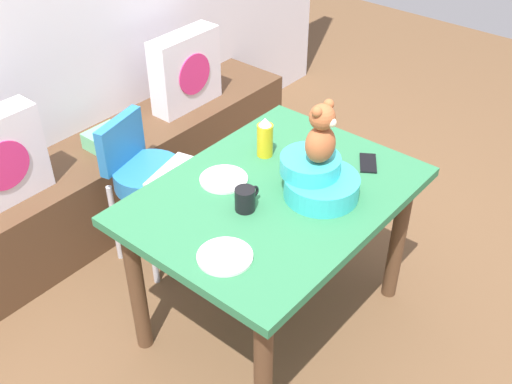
{
  "coord_description": "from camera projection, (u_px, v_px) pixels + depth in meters",
  "views": [
    {
      "loc": [
        -1.58,
        -1.22,
        2.22
      ],
      "look_at": [
        0.0,
        0.1,
        0.69
      ],
      "focal_mm": 43.13,
      "sensor_mm": 36.0,
      "label": 1
    }
  ],
  "objects": [
    {
      "name": "ground_plane",
      "position": [
        272.0,
        316.0,
        2.92
      ],
      "size": [
        8.0,
        8.0,
        0.0
      ],
      "primitive_type": "plane",
      "color": "brown"
    },
    {
      "name": "window_bench",
      "position": [
        105.0,
        184.0,
        3.39
      ],
      "size": [
        2.6,
        0.44,
        0.46
      ],
      "primitive_type": "cube",
      "color": "brown",
      "rests_on": "ground_plane"
    },
    {
      "name": "pillow_floral_right",
      "position": [
        186.0,
        71.0,
        3.51
      ],
      "size": [
        0.44,
        0.15,
        0.44
      ],
      "color": "silver",
      "rests_on": "window_bench"
    },
    {
      "name": "book_stack",
      "position": [
        105.0,
        138.0,
        3.26
      ],
      "size": [
        0.2,
        0.14,
        0.09
      ],
      "primitive_type": "cube",
      "color": "#68C387",
      "rests_on": "window_bench"
    },
    {
      "name": "dining_table",
      "position": [
        274.0,
        214.0,
        2.55
      ],
      "size": [
        1.16,
        0.87,
        0.74
      ],
      "color": "#2D7247",
      "rests_on": "ground_plane"
    },
    {
      "name": "highchair",
      "position": [
        146.0,
        174.0,
        2.96
      ],
      "size": [
        0.4,
        0.5,
        0.79
      ],
      "color": "#2672B2",
      "rests_on": "ground_plane"
    },
    {
      "name": "infant_seat_teal",
      "position": [
        318.0,
        179.0,
        2.42
      ],
      "size": [
        0.3,
        0.33,
        0.16
      ],
      "color": "#35BBC0",
      "rests_on": "dining_table"
    },
    {
      "name": "teddy_bear",
      "position": [
        321.0,
        135.0,
        2.3
      ],
      "size": [
        0.13,
        0.12,
        0.25
      ],
      "color": "#AB5A32",
      "rests_on": "infant_seat_teal"
    },
    {
      "name": "ketchup_bottle",
      "position": [
        265.0,
        138.0,
        2.64
      ],
      "size": [
        0.07,
        0.07,
        0.18
      ],
      "color": "gold",
      "rests_on": "dining_table"
    },
    {
      "name": "coffee_mug",
      "position": [
        246.0,
        199.0,
        2.36
      ],
      "size": [
        0.12,
        0.08,
        0.09
      ],
      "color": "black",
      "rests_on": "dining_table"
    },
    {
      "name": "dinner_plate_near",
      "position": [
        225.0,
        256.0,
        2.16
      ],
      "size": [
        0.2,
        0.2,
        0.01
      ],
      "primitive_type": "cylinder",
      "color": "white",
      "rests_on": "dining_table"
    },
    {
      "name": "dinner_plate_far",
      "position": [
        224.0,
        179.0,
        2.54
      ],
      "size": [
        0.2,
        0.2,
        0.01
      ],
      "primitive_type": "cylinder",
      "color": "white",
      "rests_on": "dining_table"
    },
    {
      "name": "cell_phone",
      "position": [
        368.0,
        163.0,
        2.64
      ],
      "size": [
        0.16,
        0.14,
        0.01
      ],
      "primitive_type": "cube",
      "rotation": [
        0.0,
        0.0,
        2.15
      ],
      "color": "black",
      "rests_on": "dining_table"
    }
  ]
}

